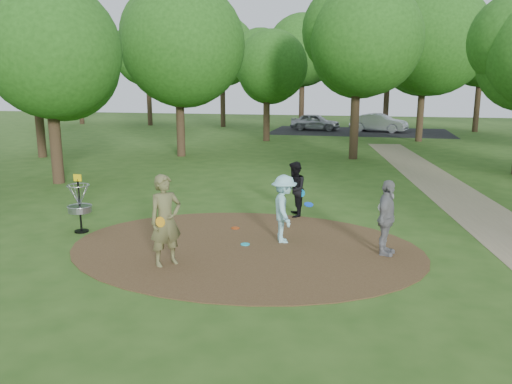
# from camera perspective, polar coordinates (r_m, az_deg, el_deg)

# --- Properties ---
(ground) EXTENTS (100.00, 100.00, 0.00)m
(ground) POSITION_cam_1_polar(r_m,az_deg,el_deg) (11.92, -1.28, -6.38)
(ground) COLOR #2D5119
(ground) RESTS_ON ground
(dirt_clearing) EXTENTS (8.40, 8.40, 0.02)m
(dirt_clearing) POSITION_cam_1_polar(r_m,az_deg,el_deg) (11.92, -1.29, -6.34)
(dirt_clearing) COLOR #47301C
(dirt_clearing) RESTS_ON ground
(parking_lot) EXTENTS (14.00, 8.00, 0.01)m
(parking_lot) POSITION_cam_1_polar(r_m,az_deg,el_deg) (41.13, 11.76, 6.77)
(parking_lot) COLOR black
(parking_lot) RESTS_ON ground
(player_observer_with_disc) EXTENTS (0.83, 0.85, 1.98)m
(player_observer_with_disc) POSITION_cam_1_polar(r_m,az_deg,el_deg) (10.70, -10.28, -3.24)
(player_observer_with_disc) COLOR brown
(player_observer_with_disc) RESTS_ON ground
(player_throwing_with_disc) EXTENTS (1.21, 1.22, 1.67)m
(player_throwing_with_disc) POSITION_cam_1_polar(r_m,az_deg,el_deg) (12.12, 3.22, -1.96)
(player_throwing_with_disc) COLOR #9BDFE8
(player_throwing_with_disc) RESTS_ON ground
(player_walking_with_disc) EXTENTS (0.74, 0.88, 1.62)m
(player_walking_with_disc) POSITION_cam_1_polar(r_m,az_deg,el_deg) (14.48, 4.41, 0.29)
(player_walking_with_disc) COLOR black
(player_walking_with_disc) RESTS_ON ground
(player_waiting_with_disc) EXTENTS (0.66, 1.09, 1.73)m
(player_waiting_with_disc) POSITION_cam_1_polar(r_m,az_deg,el_deg) (11.57, 14.68, -2.90)
(player_waiting_with_disc) COLOR gray
(player_waiting_with_disc) RESTS_ON ground
(disc_ground_cyan) EXTENTS (0.22, 0.22, 0.02)m
(disc_ground_cyan) POSITION_cam_1_polar(r_m,az_deg,el_deg) (12.07, -1.25, -5.99)
(disc_ground_cyan) COLOR #1BC1D9
(disc_ground_cyan) RESTS_ON dirt_clearing
(disc_ground_red) EXTENTS (0.22, 0.22, 0.02)m
(disc_ground_red) POSITION_cam_1_polar(r_m,az_deg,el_deg) (13.40, -2.36, -4.13)
(disc_ground_red) COLOR #B43D12
(disc_ground_red) RESTS_ON dirt_clearing
(car_left) EXTENTS (4.16, 2.05, 1.37)m
(car_left) POSITION_cam_1_polar(r_m,az_deg,el_deg) (41.73, 6.80, 7.95)
(car_left) COLOR #9B9DA3
(car_left) RESTS_ON ground
(car_right) EXTENTS (4.69, 2.76, 1.46)m
(car_right) POSITION_cam_1_polar(r_m,az_deg,el_deg) (41.20, 13.86, 7.69)
(car_right) COLOR #B6B8BF
(car_right) RESTS_ON ground
(disc_golf_basket) EXTENTS (0.63, 0.63, 1.54)m
(disc_golf_basket) POSITION_cam_1_polar(r_m,az_deg,el_deg) (13.71, -19.56, -0.81)
(disc_golf_basket) COLOR black
(disc_golf_basket) RESTS_ON ground
(tree_ring) EXTENTS (37.13, 46.22, 9.85)m
(tree_ring) POSITION_cam_1_polar(r_m,az_deg,el_deg) (20.24, 15.76, 16.34)
(tree_ring) COLOR #332316
(tree_ring) RESTS_ON ground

